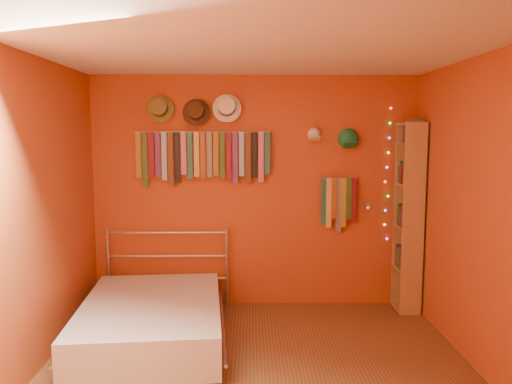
{
  "coord_description": "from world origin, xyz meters",
  "views": [
    {
      "loc": [
        -0.06,
        -3.62,
        1.9
      ],
      "look_at": [
        -0.0,
        0.9,
        1.35
      ],
      "focal_mm": 35.0,
      "sensor_mm": 36.0,
      "label": 1
    }
  ],
  "objects_px": {
    "tie_rack": "(202,155)",
    "bed": "(152,320)",
    "reading_lamp": "(368,208)",
    "bookshelf": "(413,216)"
  },
  "relations": [
    {
      "from": "tie_rack",
      "to": "bed",
      "type": "height_order",
      "value": "tie_rack"
    },
    {
      "from": "tie_rack",
      "to": "reading_lamp",
      "type": "xyz_separation_m",
      "value": [
        1.73,
        -0.18,
        -0.55
      ]
    },
    {
      "from": "reading_lamp",
      "to": "bookshelf",
      "type": "height_order",
      "value": "bookshelf"
    },
    {
      "from": "reading_lamp",
      "to": "bookshelf",
      "type": "relative_size",
      "value": 0.16
    },
    {
      "from": "tie_rack",
      "to": "bookshelf",
      "type": "bearing_deg",
      "value": -3.99
    },
    {
      "from": "bookshelf",
      "to": "bed",
      "type": "relative_size",
      "value": 1.08
    },
    {
      "from": "bookshelf",
      "to": "bed",
      "type": "height_order",
      "value": "bookshelf"
    },
    {
      "from": "bookshelf",
      "to": "tie_rack",
      "type": "bearing_deg",
      "value": 176.01
    },
    {
      "from": "tie_rack",
      "to": "bookshelf",
      "type": "relative_size",
      "value": 0.72
    },
    {
      "from": "tie_rack",
      "to": "bed",
      "type": "bearing_deg",
      "value": -112.22
    }
  ]
}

